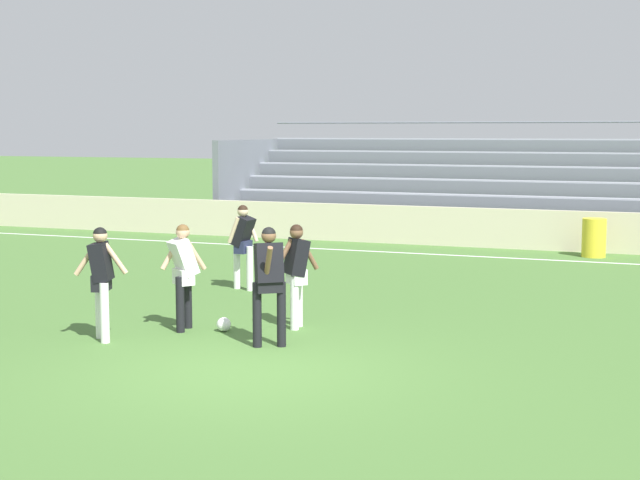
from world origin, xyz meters
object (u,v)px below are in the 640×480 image
object	(u,v)px
player_white_deep_cover	(183,268)
soccer_ball	(224,324)
trash_bin	(594,238)
player_dark_challenging	(297,267)
bleacher_stand	(618,188)
player_dark_pressing_high	(243,240)
player_dark_trailing_run	(269,275)
player_dark_on_ball	(101,273)

from	to	relation	value
player_white_deep_cover	soccer_ball	bearing A→B (deg)	11.67
trash_bin	player_dark_challenging	bearing A→B (deg)	-109.10
bleacher_stand	soccer_ball	bearing A→B (deg)	-107.90
trash_bin	player_dark_challenging	xyz separation A→B (m)	(-3.54, -10.22, 0.49)
player_dark_pressing_high	player_dark_challenging	bearing A→B (deg)	-51.21
player_dark_trailing_run	player_white_deep_cover	bearing A→B (deg)	162.09
bleacher_stand	soccer_ball	size ratio (longest dim) A/B	104.19
player_dark_trailing_run	player_dark_pressing_high	world-z (taller)	player_dark_trailing_run
player_dark_pressing_high	player_dark_on_ball	bearing A→B (deg)	-89.96
soccer_ball	player_dark_pressing_high	bearing A→B (deg)	111.38
player_white_deep_cover	soccer_ball	size ratio (longest dim) A/B	7.45
bleacher_stand	player_dark_trailing_run	world-z (taller)	bleacher_stand
soccer_ball	player_dark_trailing_run	bearing A→B (deg)	-32.13
bleacher_stand	player_dark_trailing_run	size ratio (longest dim) A/B	13.38
player_dark_trailing_run	trash_bin	bearing A→B (deg)	73.52
player_white_deep_cover	player_dark_on_ball	distance (m)	1.30
player_dark_trailing_run	player_dark_challenging	world-z (taller)	player_dark_trailing_run
player_dark_pressing_high	soccer_ball	world-z (taller)	player_dark_pressing_high
trash_bin	player_dark_on_ball	xyz separation A→B (m)	(-5.86, -12.04, 0.52)
player_dark_challenging	soccer_ball	bearing A→B (deg)	-145.72
trash_bin	soccer_ball	bearing A→B (deg)	-112.41
bleacher_stand	trash_bin	size ratio (longest dim) A/B	24.39
bleacher_stand	player_dark_challenging	xyz separation A→B (m)	(-3.82, -14.10, -0.50)
player_dark_on_ball	player_white_deep_cover	bearing A→B (deg)	54.13
player_dark_challenging	player_dark_on_ball	bearing A→B (deg)	-141.81
player_dark_on_ball	soccer_ball	size ratio (longest dim) A/B	7.58
player_white_deep_cover	soccer_ball	xyz separation A→B (m)	(0.61, 0.13, -0.86)
player_white_deep_cover	player_dark_challenging	world-z (taller)	player_white_deep_cover
player_dark_challenging	player_dark_on_ball	world-z (taller)	player_dark_on_ball
bleacher_stand	soccer_ball	xyz separation A→B (m)	(-4.76, -14.74, -1.36)
player_dark_challenging	player_dark_pressing_high	distance (m)	3.70
player_dark_on_ball	player_dark_challenging	bearing A→B (deg)	38.19
player_dark_challenging	player_dark_on_ball	size ratio (longest dim) A/B	0.97
trash_bin	player_dark_pressing_high	bearing A→B (deg)	-128.63
trash_bin	player_dark_trailing_run	distance (m)	12.04
trash_bin	player_dark_trailing_run	xyz separation A→B (m)	(-3.41, -11.53, 0.56)
trash_bin	player_dark_on_ball	distance (m)	13.40
bleacher_stand	player_white_deep_cover	size ratio (longest dim) A/B	13.98
player_white_deep_cover	bleacher_stand	bearing A→B (deg)	70.12
player_white_deep_cover	player_dark_pressing_high	xyz separation A→B (m)	(-0.77, 3.66, 0.00)
bleacher_stand	player_dark_on_ball	size ratio (longest dim) A/B	13.75
trash_bin	player_dark_trailing_run	bearing A→B (deg)	-106.48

